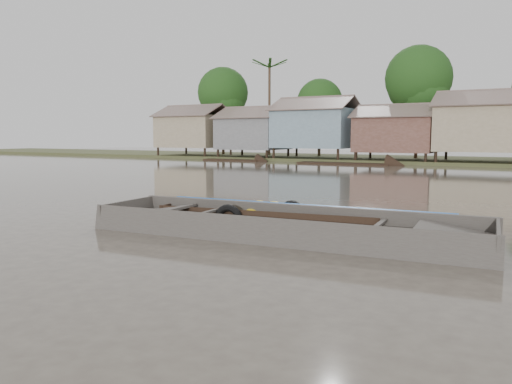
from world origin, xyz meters
The scene contains 4 objects.
ground centered at (0.00, 0.00, 0.00)m, with size 120.00×120.00×0.00m, color #4D433B.
riverbank centered at (3.03, 31.86, 3.07)m, with size 120.00×12.47×10.22m.
banana_boat centered at (-0.06, 0.87, 0.15)m, with size 5.57×2.03×0.77m.
viewer_boat centered at (1.00, -0.29, 0.08)m, with size 8.54×2.74×0.68m.
Camera 1 is at (5.56, -9.71, 2.13)m, focal length 35.00 mm.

